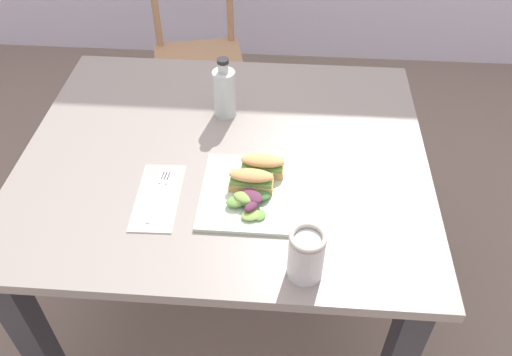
% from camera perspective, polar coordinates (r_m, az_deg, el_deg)
% --- Properties ---
extents(ground_plane, '(8.33, 8.33, 0.00)m').
position_cam_1_polar(ground_plane, '(2.04, -1.43, -13.14)').
color(ground_plane, '#7A6B5B').
extents(dining_table, '(1.14, 0.97, 0.74)m').
position_cam_1_polar(dining_table, '(1.57, -3.27, -0.57)').
color(dining_table, gray).
rests_on(dining_table, ground).
extents(chair_wooden_far, '(0.48, 0.48, 0.87)m').
position_cam_1_polar(chair_wooden_far, '(2.49, -6.33, 12.94)').
color(chair_wooden_far, tan).
rests_on(chair_wooden_far, ground).
extents(plate_lunch, '(0.28, 0.28, 0.01)m').
position_cam_1_polar(plate_lunch, '(1.36, -0.13, -1.62)').
color(plate_lunch, beige).
rests_on(plate_lunch, dining_table).
extents(sandwich_half_front, '(0.12, 0.06, 0.06)m').
position_cam_1_polar(sandwich_half_front, '(1.34, -0.50, -0.18)').
color(sandwich_half_front, tan).
rests_on(sandwich_half_front, plate_lunch).
extents(sandwich_half_back, '(0.12, 0.06, 0.06)m').
position_cam_1_polar(sandwich_half_back, '(1.38, 0.72, 1.43)').
color(sandwich_half_back, tan).
rests_on(sandwich_half_back, plate_lunch).
extents(salad_mixed_greens, '(0.12, 0.15, 0.03)m').
position_cam_1_polar(salad_mixed_greens, '(1.31, -0.61, -2.19)').
color(salad_mixed_greens, '#6B9E47').
rests_on(salad_mixed_greens, plate_lunch).
extents(napkin_folded, '(0.12, 0.24, 0.00)m').
position_cam_1_polar(napkin_folded, '(1.37, -10.65, -2.08)').
color(napkin_folded, white).
rests_on(napkin_folded, dining_table).
extents(fork_on_napkin, '(0.03, 0.19, 0.00)m').
position_cam_1_polar(fork_on_napkin, '(1.38, -10.47, -1.46)').
color(fork_on_napkin, silver).
rests_on(fork_on_napkin, napkin_folded).
extents(bottle_cold_brew, '(0.07, 0.07, 0.19)m').
position_cam_1_polar(bottle_cold_brew, '(1.58, -3.45, 9.04)').
color(bottle_cold_brew, black).
rests_on(bottle_cold_brew, dining_table).
extents(mason_jar_iced_tea, '(0.08, 0.08, 0.13)m').
position_cam_1_polar(mason_jar_iced_tea, '(1.16, 5.48, -8.54)').
color(mason_jar_iced_tea, '#C67528').
rests_on(mason_jar_iced_tea, dining_table).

